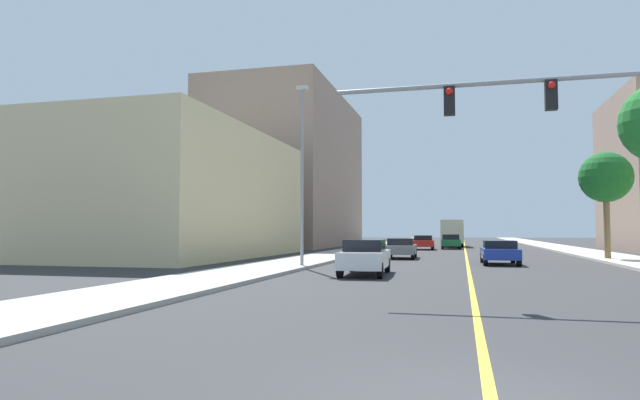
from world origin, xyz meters
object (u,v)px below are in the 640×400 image
(car_white, at_px, (365,257))
(delivery_truck, at_px, (453,233))
(car_green, at_px, (451,242))
(car_gray, at_px, (401,248))
(palm_far, at_px, (606,178))
(car_red, at_px, (424,242))
(street_lamp, at_px, (302,166))
(car_blue, at_px, (500,252))
(traffic_signal_mast, at_px, (630,117))

(car_white, height_order, delivery_truck, delivery_truck)
(car_green, height_order, car_gray, car_green)
(palm_far, distance_m, delivery_truck, 28.49)
(car_white, height_order, car_red, car_white)
(street_lamp, height_order, car_blue, street_lamp)
(traffic_signal_mast, bearing_deg, delivery_truck, 96.51)
(traffic_signal_mast, relative_size, car_gray, 2.88)
(car_green, height_order, car_blue, car_green)
(traffic_signal_mast, distance_m, palm_far, 21.26)
(street_lamp, distance_m, car_white, 6.61)
(palm_far, height_order, car_gray, palm_far)
(palm_far, xyz_separation_m, car_blue, (-6.66, -5.55, -4.40))
(traffic_signal_mast, height_order, car_green, traffic_signal_mast)
(car_white, bearing_deg, car_blue, 53.15)
(delivery_truck, bearing_deg, car_red, -104.21)
(car_green, bearing_deg, car_gray, -100.26)
(street_lamp, bearing_deg, palm_far, 33.75)
(street_lamp, distance_m, car_blue, 11.88)
(car_red, xyz_separation_m, car_gray, (-0.33, -16.93, -0.01))
(car_green, distance_m, car_gray, 19.72)
(palm_far, bearing_deg, car_green, 117.15)
(car_blue, bearing_deg, car_white, -125.25)
(traffic_signal_mast, height_order, car_gray, traffic_signal_mast)
(car_blue, relative_size, delivery_truck, 0.49)
(traffic_signal_mast, relative_size, palm_far, 1.81)
(car_gray, height_order, delivery_truck, delivery_truck)
(car_white, distance_m, car_green, 33.34)
(palm_far, relative_size, car_blue, 1.63)
(traffic_signal_mast, bearing_deg, palm_far, 78.48)
(car_gray, bearing_deg, traffic_signal_mast, -69.76)
(car_white, bearing_deg, palm_far, 45.94)
(car_green, relative_size, car_blue, 1.02)
(traffic_signal_mast, bearing_deg, car_gray, 112.24)
(street_lamp, relative_size, palm_far, 1.37)
(palm_far, xyz_separation_m, delivery_truck, (-9.66, 26.58, -3.48))
(street_lamp, xyz_separation_m, palm_far, (16.32, 10.91, 0.02))
(car_blue, bearing_deg, car_red, 103.18)
(car_green, bearing_deg, delivery_truck, 87.38)
(palm_far, relative_size, car_red, 1.55)
(car_white, height_order, car_blue, car_white)
(car_blue, bearing_deg, street_lamp, -152.00)
(car_white, distance_m, car_red, 30.64)
(street_lamp, height_order, car_green, street_lamp)
(street_lamp, bearing_deg, car_red, 81.43)
(car_green, bearing_deg, palm_far, -64.91)
(car_white, height_order, car_green, car_white)
(traffic_signal_mast, height_order, street_lamp, street_lamp)
(palm_far, relative_size, car_white, 1.47)
(street_lamp, bearing_deg, car_white, -41.78)
(car_blue, bearing_deg, car_green, 96.12)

